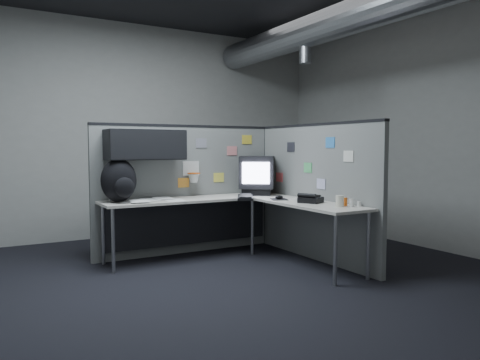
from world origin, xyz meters
TOP-DOWN VIEW (x-y plane):
  - room at (0.56, 0.00)m, footprint 5.62×5.62m
  - partition_back at (-0.25, 1.23)m, footprint 2.44×0.42m
  - partition_right at (1.10, 0.22)m, footprint 0.07×2.23m
  - desk at (0.15, 0.70)m, footprint 2.31×2.11m
  - monitor at (0.77, 0.99)m, footprint 0.61×0.61m
  - keyboard at (0.38, 0.62)m, footprint 0.41×0.52m
  - mouse at (0.68, 0.35)m, footprint 0.25×0.27m
  - phone at (0.79, -0.10)m, footprint 0.29×0.30m
  - bottles at (0.97, -0.55)m, footprint 0.15×0.16m
  - cup at (0.83, -0.53)m, footprint 0.10×0.10m
  - papers at (-0.73, 1.00)m, footprint 0.84×0.62m
  - backpack at (-1.04, 1.01)m, footprint 0.46×0.44m

SIDE VIEW (x-z plane):
  - desk at x=0.15m, z-range 0.25..0.98m
  - papers at x=-0.73m, z-range 0.73..0.75m
  - mouse at x=0.68m, z-range 0.72..0.77m
  - keyboard at x=0.38m, z-range 0.73..0.77m
  - bottles at x=0.97m, z-range 0.72..0.81m
  - phone at x=0.79m, z-range 0.72..0.83m
  - cup at x=0.83m, z-range 0.73..0.85m
  - partition_right at x=1.10m, z-range 0.00..1.63m
  - backpack at x=-1.04m, z-range 0.72..1.21m
  - monitor at x=0.77m, z-range 0.74..1.24m
  - partition_back at x=-0.25m, z-range 0.18..1.81m
  - room at x=0.56m, z-range 0.49..3.71m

